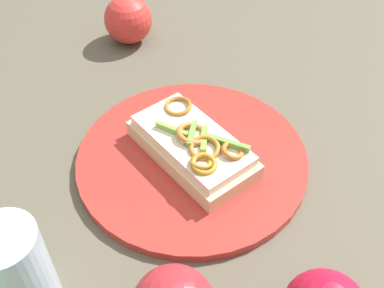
{
  "coord_description": "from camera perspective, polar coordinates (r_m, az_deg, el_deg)",
  "views": [
    {
      "loc": [
        0.4,
        -0.03,
        0.43
      ],
      "look_at": [
        0.0,
        0.0,
        0.03
      ],
      "focal_mm": 43.79,
      "sensor_mm": 36.0,
      "label": 1
    }
  ],
  "objects": [
    {
      "name": "sandwich",
      "position": [
        0.57,
        0.09,
        -0.2
      ],
      "size": [
        0.18,
        0.16,
        0.04
      ],
      "rotation": [
        0.0,
        0.0,
        0.59
      ],
      "color": "beige",
      "rests_on": "plate"
    },
    {
      "name": "apple_1",
      "position": [
        0.79,
        -7.78,
        14.79
      ],
      "size": [
        0.11,
        0.11,
        0.08
      ],
      "primitive_type": "sphere",
      "rotation": [
        0.0,
        0.0,
        2.29
      ],
      "color": "red",
      "rests_on": "ground_plane"
    },
    {
      "name": "ground_plane",
      "position": [
        0.59,
        0.0,
        -2.17
      ],
      "size": [
        2.0,
        2.0,
        0.0
      ],
      "primitive_type": "plane",
      "color": "brown",
      "rests_on": "ground"
    },
    {
      "name": "drinking_glass",
      "position": [
        0.47,
        -20.64,
        -14.24
      ],
      "size": [
        0.06,
        0.06,
        0.11
      ],
      "primitive_type": "cylinder",
      "color": "silver",
      "rests_on": "ground_plane"
    },
    {
      "name": "plate",
      "position": [
        0.59,
        0.0,
        -1.78
      ],
      "size": [
        0.29,
        0.29,
        0.01
      ],
      "primitive_type": "cylinder",
      "color": "red",
      "rests_on": "ground_plane"
    }
  ]
}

